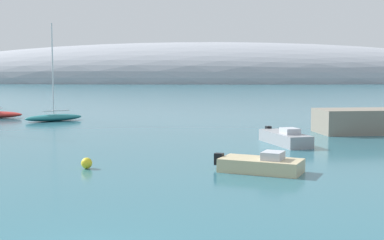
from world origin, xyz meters
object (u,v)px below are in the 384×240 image
sailboat_teal_end_of_line (54,117)px  motorboat_grey_foreground (285,138)px  motorboat_sand_outer (261,165)px  mooring_buoy_yellow (87,163)px

sailboat_teal_end_of_line → motorboat_grey_foreground: (20.96, -17.31, -0.01)m
sailboat_teal_end_of_line → motorboat_grey_foreground: size_ratio=1.71×
motorboat_grey_foreground → motorboat_sand_outer: 10.63m
sailboat_teal_end_of_line → motorboat_sand_outer: (18.08, -27.54, -0.08)m
motorboat_sand_outer → motorboat_grey_foreground: bearing=97.6°
motorboat_sand_outer → sailboat_teal_end_of_line: bearing=146.6°
motorboat_grey_foreground → motorboat_sand_outer: motorboat_grey_foreground is taller
sailboat_teal_end_of_line → motorboat_grey_foreground: 27.18m
motorboat_sand_outer → mooring_buoy_yellow: motorboat_sand_outer is taller
motorboat_grey_foreground → mooring_buoy_yellow: (-11.90, -9.37, -0.17)m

